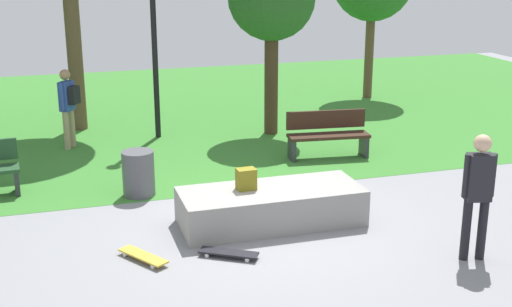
{
  "coord_description": "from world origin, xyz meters",
  "views": [
    {
      "loc": [
        -2.85,
        -9.12,
        3.97
      ],
      "look_at": [
        0.14,
        0.67,
        0.88
      ],
      "focal_mm": 47.82,
      "sensor_mm": 36.0,
      "label": 1
    }
  ],
  "objects_px": {
    "skateboard_by_ledge": "(229,253)",
    "pedestrian_with_backpack": "(68,102)",
    "skateboard_spare": "(143,256)",
    "park_bench_center_lawn": "(328,133)",
    "concrete_ledge": "(271,206)",
    "backpack_on_ledge": "(246,179)",
    "skater_performing_trick": "(478,188)",
    "trash_bin": "(138,174)",
    "lamp_post": "(153,12)"
  },
  "relations": [
    {
      "from": "backpack_on_ledge",
      "to": "skateboard_spare",
      "type": "xyz_separation_m",
      "value": [
        -1.66,
        -0.81,
        -0.64
      ]
    },
    {
      "from": "lamp_post",
      "to": "trash_bin",
      "type": "distance_m",
      "value": 4.35
    },
    {
      "from": "skater_performing_trick",
      "to": "pedestrian_with_backpack",
      "type": "distance_m",
      "value": 8.52
    },
    {
      "from": "trash_bin",
      "to": "lamp_post",
      "type": "bearing_deg",
      "value": 75.93
    },
    {
      "from": "backpack_on_ledge",
      "to": "skater_performing_trick",
      "type": "height_order",
      "value": "skater_performing_trick"
    },
    {
      "from": "skater_performing_trick",
      "to": "concrete_ledge",
      "type": "bearing_deg",
      "value": 138.41
    },
    {
      "from": "pedestrian_with_backpack",
      "to": "park_bench_center_lawn",
      "type": "bearing_deg",
      "value": -23.85
    },
    {
      "from": "backpack_on_ledge",
      "to": "pedestrian_with_backpack",
      "type": "bearing_deg",
      "value": 112.93
    },
    {
      "from": "skateboard_by_ledge",
      "to": "trash_bin",
      "type": "bearing_deg",
      "value": 106.55
    },
    {
      "from": "backpack_on_ledge",
      "to": "skateboard_by_ledge",
      "type": "xyz_separation_m",
      "value": [
        -0.55,
        -1.05,
        -0.64
      ]
    },
    {
      "from": "pedestrian_with_backpack",
      "to": "skater_performing_trick",
      "type": "bearing_deg",
      "value": -55.18
    },
    {
      "from": "skateboard_spare",
      "to": "concrete_ledge",
      "type": "bearing_deg",
      "value": 19.4
    },
    {
      "from": "backpack_on_ledge",
      "to": "concrete_ledge",
      "type": "bearing_deg",
      "value": -18.18
    },
    {
      "from": "concrete_ledge",
      "to": "trash_bin",
      "type": "height_order",
      "value": "trash_bin"
    },
    {
      "from": "concrete_ledge",
      "to": "backpack_on_ledge",
      "type": "bearing_deg",
      "value": 164.06
    },
    {
      "from": "concrete_ledge",
      "to": "park_bench_center_lawn",
      "type": "distance_m",
      "value": 3.63
    },
    {
      "from": "concrete_ledge",
      "to": "skater_performing_trick",
      "type": "relative_size",
      "value": 1.59
    },
    {
      "from": "concrete_ledge",
      "to": "skater_performing_trick",
      "type": "bearing_deg",
      "value": -41.59
    },
    {
      "from": "skateboard_by_ledge",
      "to": "pedestrian_with_backpack",
      "type": "relative_size",
      "value": 0.48
    },
    {
      "from": "park_bench_center_lawn",
      "to": "trash_bin",
      "type": "relative_size",
      "value": 2.14
    },
    {
      "from": "skateboard_by_ledge",
      "to": "pedestrian_with_backpack",
      "type": "height_order",
      "value": "pedestrian_with_backpack"
    },
    {
      "from": "backpack_on_ledge",
      "to": "pedestrian_with_backpack",
      "type": "distance_m",
      "value": 5.48
    },
    {
      "from": "concrete_ledge",
      "to": "skateboard_by_ledge",
      "type": "height_order",
      "value": "concrete_ledge"
    },
    {
      "from": "trash_bin",
      "to": "skater_performing_trick",
      "type": "bearing_deg",
      "value": -43.79
    },
    {
      "from": "lamp_post",
      "to": "pedestrian_with_backpack",
      "type": "xyz_separation_m",
      "value": [
        -1.86,
        -0.33,
        -1.72
      ]
    },
    {
      "from": "skateboard_spare",
      "to": "lamp_post",
      "type": "xyz_separation_m",
      "value": [
        1.19,
        6.1,
        2.63
      ]
    },
    {
      "from": "skater_performing_trick",
      "to": "skateboard_by_ledge",
      "type": "relative_size",
      "value": 2.18
    },
    {
      "from": "park_bench_center_lawn",
      "to": "pedestrian_with_backpack",
      "type": "xyz_separation_m",
      "value": [
        -4.82,
        2.13,
        0.5
      ]
    },
    {
      "from": "park_bench_center_lawn",
      "to": "lamp_post",
      "type": "height_order",
      "value": "lamp_post"
    },
    {
      "from": "concrete_ledge",
      "to": "park_bench_center_lawn",
      "type": "relative_size",
      "value": 1.66
    },
    {
      "from": "skater_performing_trick",
      "to": "pedestrian_with_backpack",
      "type": "height_order",
      "value": "skater_performing_trick"
    },
    {
      "from": "skater_performing_trick",
      "to": "lamp_post",
      "type": "xyz_separation_m",
      "value": [
        -3.01,
        7.32,
        1.69
      ]
    },
    {
      "from": "backpack_on_ledge",
      "to": "skater_performing_trick",
      "type": "xyz_separation_m",
      "value": [
        2.54,
        -2.04,
        0.3
      ]
    },
    {
      "from": "park_bench_center_lawn",
      "to": "lamp_post",
      "type": "xyz_separation_m",
      "value": [
        -2.96,
        2.46,
        2.22
      ]
    },
    {
      "from": "skater_performing_trick",
      "to": "trash_bin",
      "type": "relative_size",
      "value": 2.24
    },
    {
      "from": "pedestrian_with_backpack",
      "to": "concrete_ledge",
      "type": "bearing_deg",
      "value": -62.05
    },
    {
      "from": "skater_performing_trick",
      "to": "park_bench_center_lawn",
      "type": "xyz_separation_m",
      "value": [
        -0.04,
        4.86,
        -0.52
      ]
    },
    {
      "from": "concrete_ledge",
      "to": "backpack_on_ledge",
      "type": "relative_size",
      "value": 8.5
    },
    {
      "from": "skateboard_spare",
      "to": "park_bench_center_lawn",
      "type": "relative_size",
      "value": 0.48
    },
    {
      "from": "skater_performing_trick",
      "to": "lamp_post",
      "type": "distance_m",
      "value": 8.09
    },
    {
      "from": "concrete_ledge",
      "to": "backpack_on_ledge",
      "type": "xyz_separation_m",
      "value": [
        -0.35,
        0.1,
        0.43
      ]
    },
    {
      "from": "backpack_on_ledge",
      "to": "skateboard_spare",
      "type": "relative_size",
      "value": 0.41
    },
    {
      "from": "skateboard_spare",
      "to": "park_bench_center_lawn",
      "type": "height_order",
      "value": "park_bench_center_lawn"
    },
    {
      "from": "skater_performing_trick",
      "to": "park_bench_center_lawn",
      "type": "relative_size",
      "value": 1.04
    },
    {
      "from": "concrete_ledge",
      "to": "skateboard_by_ledge",
      "type": "distance_m",
      "value": 1.33
    },
    {
      "from": "trash_bin",
      "to": "park_bench_center_lawn",
      "type": "bearing_deg",
      "value": 16.16
    },
    {
      "from": "skateboard_by_ledge",
      "to": "skateboard_spare",
      "type": "bearing_deg",
      "value": 168.05
    },
    {
      "from": "skateboard_spare",
      "to": "pedestrian_with_backpack",
      "type": "distance_m",
      "value": 5.88
    },
    {
      "from": "concrete_ledge",
      "to": "skateboard_spare",
      "type": "bearing_deg",
      "value": -160.6
    },
    {
      "from": "trash_bin",
      "to": "skateboard_spare",
      "type": "bearing_deg",
      "value": -96.62
    }
  ]
}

